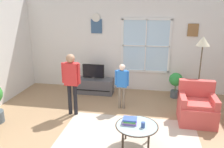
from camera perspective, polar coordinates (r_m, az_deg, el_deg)
The scene contains 14 objects.
ground_plane at distance 4.53m, azimuth 0.95°, elevation -16.19°, with size 6.90×6.20×0.02m, color #9E7A56.
back_wall at distance 6.71m, azimuth 5.05°, elevation 7.95°, with size 6.30×0.17×2.86m.
area_rug at distance 4.50m, azimuth 3.96°, elevation -16.28°, with size 2.68×1.98×0.01m, color #C6B29E.
tv_stand at distance 6.66m, azimuth -4.58°, elevation -2.92°, with size 1.13×0.46×0.43m.
television at distance 6.52m, azimuth -4.67°, elevation 0.70°, with size 0.62×0.08×0.42m.
armchair at distance 5.33m, azimuth 20.38°, elevation -7.86°, with size 0.76×0.74×0.87m.
coffee_table at distance 4.15m, azimuth 6.19°, elevation -12.94°, with size 0.76×0.76×0.43m.
book_stack at distance 4.17m, azimuth 4.48°, elevation -11.57°, with size 0.25×0.19×0.10m.
cup at distance 4.06m, azimuth 7.76°, elevation -12.47°, with size 0.07×0.07×0.10m, color #334C8C.
remote_near_books at distance 4.19m, azimuth 5.32°, elevation -11.99°, with size 0.04×0.14×0.02m, color black.
person_blue_shirt at distance 5.48m, azimuth 2.49°, elevation -1.82°, with size 0.34×0.15×1.13m.
person_red_shirt at distance 5.20m, azimuth -10.10°, elevation -0.88°, with size 0.43×0.20×1.44m.
potted_plant_by_window at distance 6.47m, azimuth 15.60°, elevation -1.96°, with size 0.36×0.36×0.70m.
floor_lamp at distance 5.77m, azimuth 21.62°, elevation 5.89°, with size 0.32×0.32×1.77m.
Camera 1 is at (0.60, -3.75, 2.45)m, focal length 36.63 mm.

